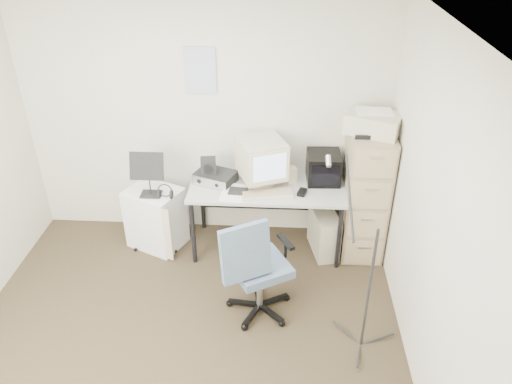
# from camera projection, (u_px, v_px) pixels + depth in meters

# --- Properties ---
(floor) EXTENTS (3.60, 3.60, 0.01)m
(floor) POSITION_uv_depth(u_px,v_px,m) (181.00, 352.00, 4.00)
(floor) COLOR #382E1E
(floor) RESTS_ON ground
(ceiling) EXTENTS (3.60, 3.60, 0.01)m
(ceiling) POSITION_uv_depth(u_px,v_px,m) (145.00, 34.00, 2.72)
(ceiling) COLOR white
(ceiling) RESTS_ON ground
(wall_back) EXTENTS (3.60, 0.02, 2.50)m
(wall_back) POSITION_uv_depth(u_px,v_px,m) (205.00, 120.00, 4.90)
(wall_back) COLOR beige
(wall_back) RESTS_ON ground
(wall_right) EXTENTS (0.02, 3.60, 2.50)m
(wall_right) POSITION_uv_depth(u_px,v_px,m) (438.00, 232.00, 3.27)
(wall_right) COLOR beige
(wall_right) RESTS_ON ground
(wall_calendar) EXTENTS (0.30, 0.02, 0.44)m
(wall_calendar) POSITION_uv_depth(u_px,v_px,m) (200.00, 70.00, 4.63)
(wall_calendar) COLOR white
(wall_calendar) RESTS_ON wall_back
(filing_cabinet) EXTENTS (0.40, 0.60, 1.30)m
(filing_cabinet) POSITION_uv_depth(u_px,v_px,m) (365.00, 194.00, 4.86)
(filing_cabinet) COLOR gray
(filing_cabinet) RESTS_ON floor
(printer) EXTENTS (0.56, 0.49, 0.18)m
(printer) POSITION_uv_depth(u_px,v_px,m) (374.00, 123.00, 4.47)
(printer) COLOR beige
(printer) RESTS_ON filing_cabinet
(desk) EXTENTS (1.50, 0.70, 0.73)m
(desk) POSITION_uv_depth(u_px,v_px,m) (267.00, 217.00, 5.02)
(desk) COLOR gray
(desk) RESTS_ON floor
(crt_monitor) EXTENTS (0.54, 0.55, 0.45)m
(crt_monitor) POSITION_uv_depth(u_px,v_px,m) (261.00, 162.00, 4.77)
(crt_monitor) COLOR beige
(crt_monitor) RESTS_ON desk
(crt_tv) EXTENTS (0.33, 0.35, 0.29)m
(crt_tv) POSITION_uv_depth(u_px,v_px,m) (323.00, 167.00, 4.85)
(crt_tv) COLOR black
(crt_tv) RESTS_ON desk
(desk_speaker) EXTENTS (0.11, 0.11, 0.16)m
(desk_speaker) POSITION_uv_depth(u_px,v_px,m) (291.00, 175.00, 4.86)
(desk_speaker) COLOR beige
(desk_speaker) RESTS_ON desk
(keyboard) EXTENTS (0.51, 0.27, 0.03)m
(keyboard) POSITION_uv_depth(u_px,v_px,m) (267.00, 195.00, 4.66)
(keyboard) COLOR beige
(keyboard) RESTS_ON desk
(mouse) EXTENTS (0.10, 0.14, 0.04)m
(mouse) POSITION_uv_depth(u_px,v_px,m) (302.00, 192.00, 4.69)
(mouse) COLOR black
(mouse) RESTS_ON desk
(radio_receiver) EXTENTS (0.44, 0.38, 0.11)m
(radio_receiver) POSITION_uv_depth(u_px,v_px,m) (216.00, 177.00, 4.87)
(radio_receiver) COLOR black
(radio_receiver) RESTS_ON desk
(radio_speaker) EXTENTS (0.17, 0.16, 0.15)m
(radio_speaker) POSITION_uv_depth(u_px,v_px,m) (208.00, 166.00, 4.80)
(radio_speaker) COLOR black
(radio_speaker) RESTS_ON radio_receiver
(papers) EXTENTS (0.25, 0.32, 0.02)m
(papers) POSITION_uv_depth(u_px,v_px,m) (234.00, 192.00, 4.70)
(papers) COLOR white
(papers) RESTS_ON desk
(pc_tower) EXTENTS (0.31, 0.52, 0.45)m
(pc_tower) POSITION_uv_depth(u_px,v_px,m) (324.00, 232.00, 5.04)
(pc_tower) COLOR beige
(pc_tower) RESTS_ON floor
(office_chair) EXTENTS (0.79, 0.79, 1.01)m
(office_chair) POSITION_uv_depth(u_px,v_px,m) (260.00, 265.00, 4.15)
(office_chair) COLOR slate
(office_chair) RESTS_ON floor
(side_cart) EXTENTS (0.64, 0.59, 0.64)m
(side_cart) POSITION_uv_depth(u_px,v_px,m) (156.00, 218.00, 5.09)
(side_cart) COLOR white
(side_cart) RESTS_ON floor
(music_stand) EXTENTS (0.34, 0.21, 0.47)m
(music_stand) POSITION_uv_depth(u_px,v_px,m) (148.00, 174.00, 4.74)
(music_stand) COLOR black
(music_stand) RESTS_ON side_cart
(headphones) EXTENTS (0.19, 0.19, 0.03)m
(headphones) POSITION_uv_depth(u_px,v_px,m) (165.00, 193.00, 4.79)
(headphones) COLOR black
(headphones) RESTS_ON side_cart
(mic_stand) EXTENTS (0.02, 0.02, 1.50)m
(mic_stand) POSITION_uv_depth(u_px,v_px,m) (372.00, 273.00, 3.69)
(mic_stand) COLOR black
(mic_stand) RESTS_ON floor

